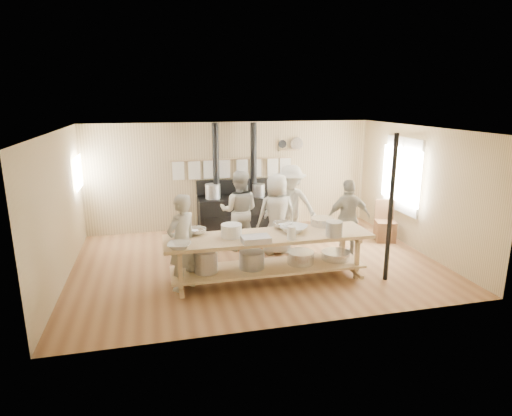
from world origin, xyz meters
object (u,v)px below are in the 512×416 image
Objects in this scene: stove at (236,210)px; chair at (385,229)px; cook_right at (348,219)px; roasting_pan at (256,239)px; cook_far_left at (182,243)px; cook_center at (277,214)px; cook_by_window at (290,205)px; cook_left at (239,211)px; prep_table at (268,253)px.

stove is 2.83× the size of chair.
chair is (1.27, 0.71, -0.53)m from cook_right.
cook_far_left is at bearing 164.17° from roasting_pan.
stove is 1.63× the size of cook_right.
chair is 1.97× the size of roasting_pan.
stove reaches higher than chair.
cook_right is at bearing 27.40° from roasting_pan.
stove is 1.55× the size of cook_center.
cook_by_window is (2.47, 1.80, 0.06)m from cook_far_left.
cook_far_left is (-1.48, -3.01, 0.30)m from stove.
stove is at bearing 84.88° from roasting_pan.
cook_far_left is 0.97× the size of cook_left.
cook_by_window is at bearing 176.21° from cook_far_left.
prep_table is 1.51m from cook_far_left.
cook_center is at bearing -72.57° from stove.
cook_far_left is at bearing 179.82° from prep_table.
roasting_pan is at bearing -134.46° from chair.
cook_far_left reaches higher than roasting_pan.
cook_center is 0.67m from cook_by_window.
stove reaches higher than cook_far_left.
stove is 3.38m from roasting_pan.
cook_left reaches higher than roasting_pan.
cook_far_left is 1.03× the size of cook_right.
cook_right is (2.06, -0.91, -0.05)m from cook_left.
cook_left reaches higher than cook_far_left.
cook_left is at bearing -22.47° from cook_right.
stove is 3.37m from cook_far_left.
cook_left is at bearing -167.38° from cook_far_left.
stove is 1.61m from cook_by_window.
prep_table is at bearing 140.00° from cook_far_left.
chair is at bearing 17.38° from cook_by_window.
roasting_pan is at bearing 59.16° from cook_center.
cook_far_left is at bearing -119.17° from cook_by_window.
stove reaches higher than cook_right.
cook_by_window reaches higher than cook_right.
cook_left is 0.97× the size of cook_by_window.
cook_center is at bearing -158.07° from chair.
cook_left is 1.02× the size of cook_center.
roasting_pan reaches higher than prep_table.
cook_far_left is 0.98× the size of cook_center.
roasting_pan is at bearing 28.75° from cook_right.
roasting_pan is (-0.30, -3.35, 0.38)m from stove.
cook_left is (-0.17, -1.30, 0.33)m from stove.
cook_by_window is (1.16, 0.09, 0.03)m from cook_left.
cook_left is 0.81m from cook_center.
stove is 1.82m from cook_center.
stove reaches higher than cook_left.
cook_right is at bearing -49.51° from stove.
prep_table is at bearing 24.40° from cook_right.
cook_left is 1.85× the size of chair.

